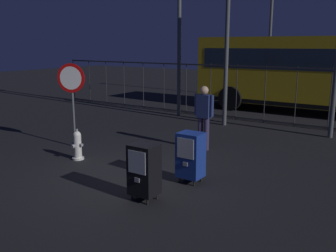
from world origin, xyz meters
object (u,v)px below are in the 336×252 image
Objects in this scene: bus_near at (333,71)px; street_light_far_left at (271,22)px; street_light_far_right at (179,6)px; newspaper_box_primary at (191,155)px; stop_sign at (72,88)px; pedestrian at (204,114)px; newspaper_box_secondary at (144,169)px; fire_hydrant at (77,145)px.

bus_near is 1.63× the size of street_light_far_left.
street_light_far_right is (-1.25, -6.39, 0.30)m from street_light_far_left.
stop_sign is (-3.95, 0.56, 1.03)m from newspaper_box_primary.
bus_near is at bearing 76.22° from pedestrian.
stop_sign is (-3.71, 1.76, 1.03)m from newspaper_box_secondary.
street_light_far_right is (-0.07, 5.38, 2.47)m from stop_sign.
stop_sign is at bearing -89.30° from street_light_far_right.
street_light_far_right is (-4.01, 5.94, 3.50)m from newspaper_box_primary.
fire_hydrant is at bearing -130.28° from pedestrian.
stop_sign is (-0.93, 0.75, 1.25)m from fire_hydrant.
street_light_far_left is (-1.81, 10.06, 2.83)m from pedestrian.
street_light_far_right is (-3.78, 7.14, 3.50)m from newspaper_box_secondary.
newspaper_box_primary is 4.12m from stop_sign.
stop_sign is at bearing 141.11° from fire_hydrant.
pedestrian is (2.08, 2.45, 0.60)m from fire_hydrant.
newspaper_box_primary is at bearing 3.48° from fire_hydrant.
street_light_far_right is at bearing 129.90° from pedestrian.
pedestrian is at bearing 101.52° from newspaper_box_secondary.
street_light_far_right is (-0.99, 6.12, 3.72)m from fire_hydrant.
newspaper_box_primary and newspaper_box_secondary have the same top height.
bus_near is 6.39m from street_light_far_right.
pedestrian is 10.61m from street_light_far_left.
newspaper_box_secondary is at bearing -78.48° from pedestrian.
bus_near reaches higher than stop_sign.
bus_near is 1.49× the size of street_light_far_right.
newspaper_box_secondary is 3.56m from pedestrian.
newspaper_box_secondary is 0.15× the size of street_light_far_right.
street_light_far_left is (-2.76, 12.33, 3.20)m from newspaper_box_primary.
fire_hydrant is 7.23m from street_light_far_right.
bus_near is (4.75, 8.84, 0.11)m from stop_sign.
street_light_far_left is at bearing 102.60° from newspaper_box_primary.
street_light_far_right is at bearing -144.38° from bus_near.
stop_sign is at bearing -150.40° from pedestrian.
fire_hydrant is at bearing -176.52° from newspaper_box_primary.
newspaper_box_primary is 0.15× the size of street_light_far_right.
newspaper_box_primary is 1.00× the size of newspaper_box_secondary.
street_light_far_left reaches higher than stop_sign.
stop_sign is 0.32× the size of street_light_far_right.
newspaper_box_secondary is at bearing -62.13° from street_light_far_right.
street_light_far_right reaches higher than fire_hydrant.
newspaper_box_primary is 0.16× the size of street_light_far_left.
pedestrian is 5.72m from street_light_far_right.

